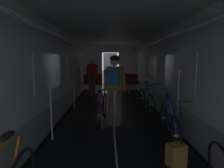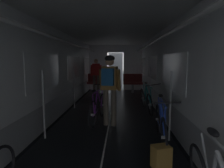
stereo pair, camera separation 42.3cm
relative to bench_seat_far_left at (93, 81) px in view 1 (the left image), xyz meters
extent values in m
cube|color=black|center=(-0.51, -4.82, -0.56)|extent=(0.08, 11.50, 0.01)
cube|color=black|center=(2.31, -4.82, -0.56)|extent=(0.08, 11.50, 0.01)
cube|color=beige|center=(0.90, -4.82, -0.56)|extent=(0.03, 11.27, 0.00)
cube|color=#9EA0A5|center=(-0.61, -4.82, -0.27)|extent=(0.12, 11.50, 0.60)
cube|color=white|center=(-0.61, -4.82, 0.96)|extent=(0.12, 11.50, 1.85)
cube|color=white|center=(-0.54, -5.40, 0.78)|extent=(0.02, 1.90, 0.80)
cube|color=white|center=(-0.54, -2.52, 0.78)|extent=(0.02, 1.90, 0.80)
cube|color=white|center=(-0.54, 0.35, 0.78)|extent=(0.02, 1.90, 0.80)
cube|color=yellow|center=(-0.54, -5.15, 0.78)|extent=(0.01, 0.20, 0.28)
cylinder|color=white|center=(-0.27, -4.82, 1.53)|extent=(0.07, 11.04, 0.07)
cylinder|color=#B7BABF|center=(-0.37, -5.97, 0.13)|extent=(0.04, 0.04, 1.40)
cylinder|color=#B7BABF|center=(-0.37, -3.37, 0.13)|extent=(0.04, 0.04, 1.40)
cube|color=#9EA0A5|center=(2.41, -4.82, -0.27)|extent=(0.12, 11.50, 0.60)
cube|color=white|center=(2.41, -4.82, 0.96)|extent=(0.12, 11.50, 1.85)
cube|color=white|center=(2.35, -5.40, 0.78)|extent=(0.02, 1.90, 0.80)
cube|color=white|center=(2.35, -2.52, 0.78)|extent=(0.02, 1.90, 0.80)
cube|color=white|center=(2.35, 0.35, 0.78)|extent=(0.02, 1.90, 0.80)
cube|color=yellow|center=(2.35, -4.67, 0.78)|extent=(0.01, 0.20, 0.28)
cylinder|color=white|center=(2.07, -4.82, 1.53)|extent=(0.07, 11.04, 0.07)
cylinder|color=#B7BABF|center=(2.17, -5.97, 0.13)|extent=(0.04, 0.04, 1.40)
cylinder|color=#B7BABF|center=(2.17, -3.37, 0.13)|extent=(0.04, 0.04, 1.40)
cube|color=white|center=(-0.05, 0.99, 0.66)|extent=(1.00, 0.12, 2.45)
cube|color=white|center=(1.85, 0.99, 0.66)|extent=(1.00, 0.12, 2.45)
cube|color=white|center=(0.90, 0.99, 1.68)|extent=(0.90, 0.12, 0.40)
cube|color=#4C4F54|center=(0.90, 1.69, 0.46)|extent=(0.81, 0.04, 2.05)
cube|color=white|center=(0.90, -4.82, 1.94)|extent=(3.14, 11.62, 0.12)
cylinder|color=gray|center=(0.00, -0.07, -0.35)|extent=(0.12, 0.12, 0.44)
cube|color=maroon|center=(0.00, -0.07, -0.08)|extent=(0.96, 0.44, 0.10)
cube|color=maroon|center=(0.00, 0.12, 0.17)|extent=(0.96, 0.08, 0.40)
torus|color=gray|center=(-0.43, 0.15, 0.37)|extent=(0.14, 0.14, 0.02)
cylinder|color=gray|center=(1.80, -0.07, -0.35)|extent=(0.12, 0.12, 0.44)
cube|color=maroon|center=(1.80, -0.07, -0.08)|extent=(0.96, 0.44, 0.10)
cube|color=maroon|center=(1.80, 0.12, 0.17)|extent=(0.96, 0.08, 0.40)
torus|color=gray|center=(1.37, 0.15, 0.37)|extent=(0.14, 0.14, 0.02)
cylinder|color=orange|center=(-0.18, -7.91, 0.01)|extent=(0.07, 0.16, 0.49)
ellipsoid|color=black|center=(-0.21, -7.96, 0.31)|extent=(0.10, 0.24, 0.07)
torus|color=black|center=(2.01, -5.64, -0.23)|extent=(0.13, 0.67, 0.67)
cylinder|color=#B2B2B7|center=(2.01, -5.64, -0.23)|extent=(0.10, 0.06, 0.05)
torus|color=black|center=(1.92, -6.65, -0.23)|extent=(0.13, 0.67, 0.67)
cylinder|color=#B2B2B7|center=(1.92, -6.65, -0.23)|extent=(0.10, 0.06, 0.05)
cylinder|color=#2342B7|center=(1.96, -6.34, -0.01)|extent=(0.06, 0.54, 0.56)
cylinder|color=#2342B7|center=(1.99, -5.93, -0.01)|extent=(0.09, 0.34, 0.55)
cylinder|color=#2342B7|center=(1.98, -6.19, 0.25)|extent=(0.11, 0.82, 0.04)
cylinder|color=#2342B7|center=(2.01, -5.71, 0.01)|extent=(0.04, 0.17, 0.49)
cylinder|color=#2342B7|center=(1.99, -5.86, -0.26)|extent=(0.07, 0.45, 0.07)
cylinder|color=#2342B7|center=(1.93, -6.63, 0.01)|extent=(0.06, 0.09, 0.49)
cylinder|color=black|center=(1.96, -6.09, -0.28)|extent=(0.04, 0.17, 0.17)
ellipsoid|color=black|center=(2.03, -5.76, 0.31)|extent=(0.11, 0.25, 0.06)
cylinder|color=black|center=(1.95, -6.65, 0.35)|extent=(0.44, 0.06, 0.05)
torus|color=black|center=(1.96, -3.22, -0.24)|extent=(0.18, 0.68, 0.67)
cylinder|color=#B2B2B7|center=(1.96, -3.22, -0.24)|extent=(0.10, 0.06, 0.06)
torus|color=black|center=(2.04, -4.23, -0.24)|extent=(0.18, 0.68, 0.67)
cylinder|color=#B2B2B7|center=(2.04, -4.23, -0.24)|extent=(0.10, 0.06, 0.06)
cylinder|color=teal|center=(2.05, -3.92, -0.02)|extent=(0.16, 0.53, 0.56)
cylinder|color=teal|center=(2.01, -3.51, -0.02)|extent=(0.09, 0.35, 0.55)
cylinder|color=teal|center=(2.07, -3.76, 0.24)|extent=(0.11, 0.82, 0.04)
cylinder|color=teal|center=(2.00, -3.28, 0.00)|extent=(0.10, 0.16, 0.49)
cylinder|color=teal|center=(1.97, -3.44, -0.26)|extent=(0.06, 0.45, 0.07)
cylinder|color=teal|center=(2.07, -4.20, 0.00)|extent=(0.09, 0.10, 0.49)
cylinder|color=black|center=(1.99, -3.66, -0.28)|extent=(0.05, 0.17, 0.17)
ellipsoid|color=black|center=(2.04, -3.33, 0.30)|extent=(0.12, 0.25, 0.07)
cylinder|color=black|center=(2.12, -4.22, 0.34)|extent=(0.44, 0.06, 0.08)
cylinder|color=brown|center=(0.83, -5.07, -0.12)|extent=(0.13, 0.13, 0.90)
cylinder|color=brown|center=(1.03, -5.11, -0.12)|extent=(0.13, 0.13, 0.90)
cube|color=olive|center=(0.93, -5.09, 0.61)|extent=(0.40, 0.29, 0.56)
cylinder|color=olive|center=(0.72, -5.02, 0.56)|extent=(0.13, 0.21, 0.53)
cylinder|color=olive|center=(1.15, -5.11, 0.56)|extent=(0.13, 0.21, 0.53)
sphere|color=tan|center=(0.93, -5.09, 1.01)|extent=(0.21, 0.21, 0.21)
ellipsoid|color=black|center=(0.93, -5.09, 1.08)|extent=(0.29, 0.32, 0.16)
cube|color=#1E5693|center=(0.89, -5.25, 0.65)|extent=(0.31, 0.22, 0.40)
torus|color=black|center=(0.54, -5.34, -0.23)|extent=(0.13, 0.67, 0.67)
cylinder|color=#B2B2B7|center=(0.54, -5.34, -0.23)|extent=(0.10, 0.06, 0.05)
torus|color=black|center=(0.67, -4.33, -0.23)|extent=(0.13, 0.67, 0.67)
cylinder|color=#B2B2B7|center=(0.67, -4.33, -0.23)|extent=(0.10, 0.06, 0.05)
cylinder|color=purple|center=(0.63, -4.64, -0.01)|extent=(0.10, 0.54, 0.56)
cylinder|color=purple|center=(0.58, -5.05, -0.01)|extent=(0.08, 0.34, 0.55)
cylinder|color=purple|center=(0.61, -4.80, 0.25)|extent=(0.14, 0.82, 0.03)
cylinder|color=purple|center=(0.55, -5.27, 0.01)|extent=(0.04, 0.17, 0.49)
cylinder|color=purple|center=(0.57, -5.12, -0.26)|extent=(0.08, 0.45, 0.07)
cylinder|color=purple|center=(0.66, -4.36, 0.01)|extent=(0.04, 0.09, 0.49)
cylinder|color=black|center=(0.60, -4.90, -0.28)|extent=(0.03, 0.17, 0.17)
ellipsoid|color=black|center=(0.55, -5.22, 0.31)|extent=(0.12, 0.25, 0.06)
cylinder|color=black|center=(0.66, -4.34, 0.35)|extent=(0.44, 0.08, 0.03)
cylinder|color=brown|center=(0.10, -0.37, -0.12)|extent=(0.13, 0.13, 0.90)
cylinder|color=brown|center=(-0.10, -0.37, -0.12)|extent=(0.13, 0.13, 0.90)
cube|color=red|center=(0.00, -0.37, 0.61)|extent=(0.36, 0.22, 0.56)
cylinder|color=red|center=(0.22, -0.39, 0.56)|extent=(0.09, 0.20, 0.53)
cylinder|color=red|center=(-0.22, -0.39, 0.56)|extent=(0.09, 0.20, 0.53)
sphere|color=tan|center=(0.00, -0.37, 1.01)|extent=(0.21, 0.21, 0.21)
cube|color=olive|center=(1.80, -7.00, -0.40)|extent=(0.31, 0.27, 0.34)
camera|label=1|loc=(0.77, -9.79, 1.03)|focal=31.28mm
camera|label=2|loc=(1.19, -9.79, 1.03)|focal=31.28mm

